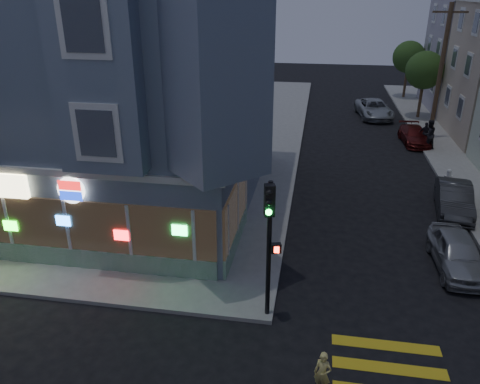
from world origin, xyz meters
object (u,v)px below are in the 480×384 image
(street_tree_near, at_px, (425,70))
(fire_hydrant, at_px, (449,175))
(utility_pole, at_px, (441,71))
(traffic_signal, at_px, (270,230))
(street_tree_far, at_px, (409,57))
(parked_car_c, at_px, (414,136))
(parked_car_b, at_px, (454,199))
(parked_car_a, at_px, (457,253))
(parked_car_d, at_px, (374,109))
(running_child, at_px, (323,373))
(pedestrian_a, at_px, (429,134))
(pedestrian_b, at_px, (426,133))

(street_tree_near, distance_m, fire_hydrant, 15.06)
(utility_pole, distance_m, traffic_signal, 23.62)
(street_tree_far, xyz_separation_m, fire_hydrant, (-0.90, -22.65, -3.39))
(street_tree_far, relative_size, traffic_signal, 1.14)
(parked_car_c, height_order, fire_hydrant, parked_car_c)
(parked_car_b, bearing_deg, utility_pole, 91.71)
(traffic_signal, bearing_deg, parked_car_c, 52.15)
(street_tree_near, distance_m, parked_car_b, 18.62)
(parked_car_a, relative_size, parked_car_d, 0.77)
(utility_pole, height_order, parked_car_c, utility_pole)
(utility_pole, xyz_separation_m, running_child, (-7.41, -24.46, -4.16))
(traffic_signal, bearing_deg, pedestrian_a, 49.18)
(utility_pole, xyz_separation_m, pedestrian_b, (-0.70, -1.73, -3.89))
(pedestrian_a, relative_size, parked_car_c, 0.48)
(street_tree_near, relative_size, parked_car_d, 1.01)
(pedestrian_a, distance_m, parked_car_d, 8.89)
(parked_car_a, relative_size, fire_hydrant, 5.32)
(parked_car_b, relative_size, traffic_signal, 0.91)
(parked_car_d, height_order, fire_hydrant, parked_car_d)
(street_tree_far, height_order, traffic_signal, street_tree_far)
(pedestrian_b, relative_size, parked_car_d, 0.29)
(traffic_signal, bearing_deg, street_tree_far, 58.48)
(street_tree_far, relative_size, pedestrian_a, 2.73)
(street_tree_near, bearing_deg, parked_car_d, -176.51)
(fire_hydrant, bearing_deg, parked_car_b, -99.39)
(pedestrian_b, distance_m, parked_car_a, 15.84)
(utility_pole, relative_size, street_tree_far, 1.70)
(street_tree_near, distance_m, pedestrian_b, 8.35)
(street_tree_near, height_order, traffic_signal, street_tree_near)
(pedestrian_a, relative_size, fire_hydrant, 2.57)
(parked_car_c, xyz_separation_m, parked_car_d, (-2.10, 7.01, 0.15))
(parked_car_a, bearing_deg, running_child, -126.69)
(pedestrian_b, distance_m, fire_hydrant, 6.93)
(parked_car_a, height_order, traffic_signal, traffic_signal)
(pedestrian_b, xyz_separation_m, parked_car_d, (-2.70, 7.51, -0.18))
(street_tree_near, relative_size, pedestrian_a, 2.73)
(pedestrian_b, height_order, parked_car_c, pedestrian_b)
(parked_car_a, relative_size, parked_car_b, 0.94)
(parked_car_c, bearing_deg, parked_car_d, 102.64)
(traffic_signal, bearing_deg, utility_pole, 50.28)
(parked_car_c, xyz_separation_m, fire_hydrant, (0.60, -7.42, -0.03))
(utility_pole, distance_m, running_child, 25.89)
(pedestrian_a, height_order, pedestrian_b, pedestrian_a)
(running_child, bearing_deg, parked_car_c, 94.97)
(pedestrian_a, bearing_deg, parked_car_b, 62.63)
(fire_hydrant, bearing_deg, traffic_signal, -122.99)
(pedestrian_a, relative_size, parked_car_b, 0.46)
(fire_hydrant, bearing_deg, utility_pole, 85.37)
(street_tree_far, bearing_deg, utility_pole, -90.82)
(running_child, relative_size, parked_car_a, 0.32)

